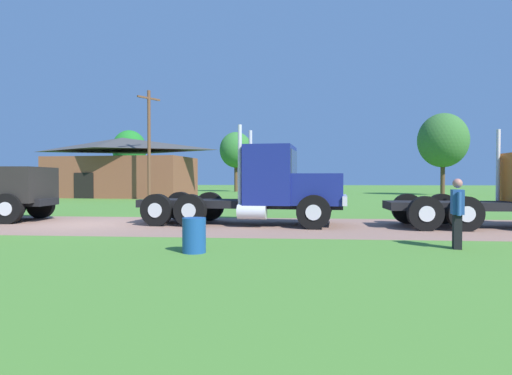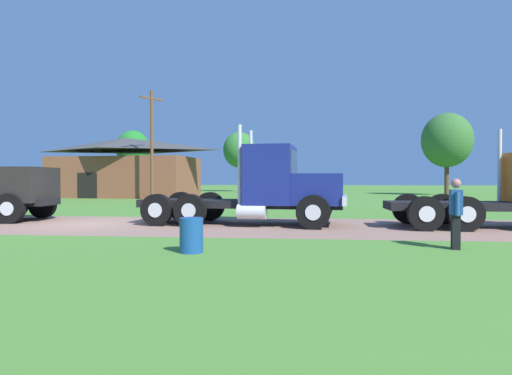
{
  "view_description": "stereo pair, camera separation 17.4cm",
  "coord_description": "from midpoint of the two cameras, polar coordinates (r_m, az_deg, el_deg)",
  "views": [
    {
      "loc": [
        7.78,
        -15.62,
        1.7
      ],
      "look_at": [
        6.33,
        0.33,
        1.38
      ],
      "focal_mm": 30.91,
      "sensor_mm": 36.0,
      "label": 1
    },
    {
      "loc": [
        7.96,
        -15.6,
        1.7
      ],
      "look_at": [
        6.33,
        0.33,
        1.38
      ],
      "focal_mm": 30.91,
      "sensor_mm": 36.0,
      "label": 2
    }
  ],
  "objects": [
    {
      "name": "dirt_track",
      "position": [
        17.56,
        -21.51,
        -4.46
      ],
      "size": [
        120.0,
        6.41,
        0.01
      ],
      "primitive_type": "cube",
      "color": "#916C5B",
      "rests_on": "ground_plane"
    },
    {
      "name": "truck_foreground_white",
      "position": [
        16.17,
        1.45,
        -0.08
      ],
      "size": [
        7.83,
        3.3,
        3.58
      ],
      "color": "black",
      "rests_on": "ground_plane"
    },
    {
      "name": "tree_mid",
      "position": [
        57.7,
        -2.7,
        4.86
      ],
      "size": [
        4.24,
        4.24,
        7.78
      ],
      "color": "#513823",
      "rests_on": "ground_plane"
    },
    {
      "name": "tree_right",
      "position": [
        49.39,
        22.95,
        5.63
      ],
      "size": [
        5.06,
        5.06,
        8.42
      ],
      "color": "#513823",
      "rests_on": "ground_plane"
    },
    {
      "name": "steel_barrel",
      "position": [
        10.25,
        -8.5,
        -6.13
      ],
      "size": [
        0.54,
        0.54,
        0.8
      ],
      "primitive_type": "cylinder",
      "color": "#19478C",
      "rests_on": "ground_plane"
    },
    {
      "name": "ground_plane",
      "position": [
        17.56,
        -21.51,
        -4.47
      ],
      "size": [
        200.0,
        200.0,
        0.0
      ],
      "primitive_type": "plane",
      "color": "#4C832F"
    },
    {
      "name": "utility_pole_far",
      "position": [
        35.72,
        -13.81,
        5.71
      ],
      "size": [
        1.24,
        1.96,
        8.6
      ],
      "color": "brown",
      "rests_on": "ground_plane"
    },
    {
      "name": "shed_building",
      "position": [
        42.33,
        -17.03,
        2.38
      ],
      "size": [
        13.49,
        8.01,
        5.46
      ],
      "color": "brown",
      "rests_on": "ground_plane"
    },
    {
      "name": "visitor_by_barrel",
      "position": [
        11.69,
        24.21,
        -2.72
      ],
      "size": [
        0.35,
        0.66,
        1.7
      ],
      "color": "#264C8C",
      "rests_on": "ground_plane"
    },
    {
      "name": "tree_left",
      "position": [
        51.3,
        -16.17,
        4.81
      ],
      "size": [
        3.73,
        3.73,
        7.09
      ],
      "color": "#513823",
      "rests_on": "ground_plane"
    }
  ]
}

